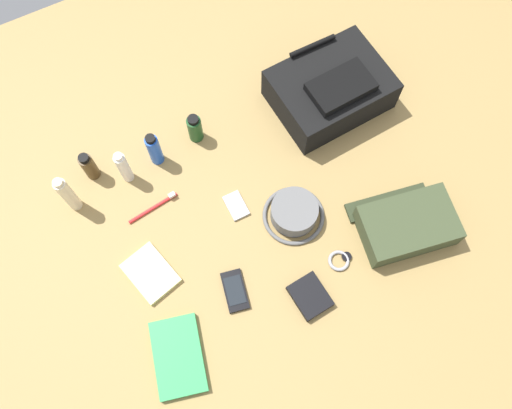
{
  "coord_description": "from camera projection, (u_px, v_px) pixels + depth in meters",
  "views": [
    {
      "loc": [
        -0.26,
        -0.5,
        1.51
      ],
      "look_at": [
        0.0,
        0.0,
        0.04
      ],
      "focal_mm": 37.92,
      "sensor_mm": 36.0,
      "label": 1
    }
  ],
  "objects": [
    {
      "name": "toothpaste_tube",
      "position": [
        124.0,
        167.0,
        1.59
      ],
      "size": [
        0.03,
        0.03,
        0.15
      ],
      "color": "white",
      "rests_on": "ground_plane"
    },
    {
      "name": "paperback_novel",
      "position": [
        178.0,
        357.0,
        1.45
      ],
      "size": [
        0.18,
        0.23,
        0.02
      ],
      "color": "#2D934C",
      "rests_on": "ground_plane"
    },
    {
      "name": "cell_phone",
      "position": [
        235.0,
        291.0,
        1.52
      ],
      "size": [
        0.08,
        0.13,
        0.01
      ],
      "color": "black",
      "rests_on": "ground_plane"
    },
    {
      "name": "toothbrush",
      "position": [
        156.0,
        206.0,
        1.61
      ],
      "size": [
        0.16,
        0.03,
        0.02
      ],
      "color": "red",
      "rests_on": "ground_plane"
    },
    {
      "name": "wallet",
      "position": [
        310.0,
        296.0,
        1.51
      ],
      "size": [
        0.1,
        0.12,
        0.02
      ],
      "primitive_type": "cube",
      "rotation": [
        0.0,
        0.0,
        0.07
      ],
      "color": "black",
      "rests_on": "ground_plane"
    },
    {
      "name": "media_player",
      "position": [
        236.0,
        206.0,
        1.61
      ],
      "size": [
        0.05,
        0.08,
        0.01
      ],
      "color": "#B7B7BC",
      "rests_on": "ground_plane"
    },
    {
      "name": "cologne_bottle",
      "position": [
        89.0,
        166.0,
        1.6
      ],
      "size": [
        0.04,
        0.04,
        0.12
      ],
      "color": "#473319",
      "rests_on": "ground_plane"
    },
    {
      "name": "lotion_bottle",
      "position": [
        68.0,
        194.0,
        1.54
      ],
      "size": [
        0.04,
        0.04,
        0.17
      ],
      "color": "beige",
      "rests_on": "ground_plane"
    },
    {
      "name": "toiletry_pouch",
      "position": [
        406.0,
        224.0,
        1.56
      ],
      "size": [
        0.29,
        0.26,
        0.08
      ],
      "color": "#384228",
      "rests_on": "ground_plane"
    },
    {
      "name": "wristwatch",
      "position": [
        340.0,
        260.0,
        1.55
      ],
      "size": [
        0.07,
        0.06,
        0.01
      ],
      "color": "#99999E",
      "rests_on": "ground_plane"
    },
    {
      "name": "shampoo_bottle",
      "position": [
        195.0,
        128.0,
        1.65
      ],
      "size": [
        0.04,
        0.04,
        0.11
      ],
      "color": "#19471E",
      "rests_on": "ground_plane"
    },
    {
      "name": "bucket_hat",
      "position": [
        294.0,
        213.0,
        1.58
      ],
      "size": [
        0.18,
        0.18,
        0.07
      ],
      "color": "slate",
      "rests_on": "ground_plane"
    },
    {
      "name": "deodorant_spray",
      "position": [
        154.0,
        149.0,
        1.61
      ],
      "size": [
        0.04,
        0.04,
        0.14
      ],
      "color": "blue",
      "rests_on": "ground_plane"
    },
    {
      "name": "backpack",
      "position": [
        330.0,
        89.0,
        1.69
      ],
      "size": [
        0.36,
        0.28,
        0.15
      ],
      "color": "black",
      "rests_on": "ground_plane"
    },
    {
      "name": "notepad",
      "position": [
        151.0,
        273.0,
        1.53
      ],
      "size": [
        0.14,
        0.17,
        0.02
      ],
      "primitive_type": "cube",
      "rotation": [
        0.0,
        0.0,
        0.24
      ],
      "color": "beige",
      "rests_on": "ground_plane"
    },
    {
      "name": "ground_plane",
      "position": [
        256.0,
        211.0,
        1.62
      ],
      "size": [
        2.64,
        2.02,
        0.02
      ],
      "primitive_type": "cube",
      "color": "olive",
      "rests_on": "ground"
    }
  ]
}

